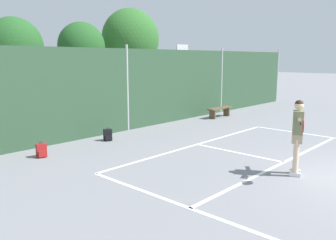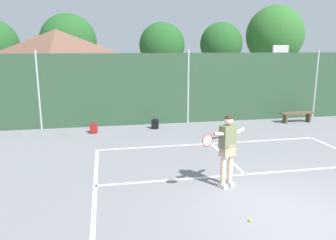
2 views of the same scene
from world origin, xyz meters
name	(u,v)px [view 1 (image 1 of 2)]	position (x,y,z in m)	size (l,w,h in m)	color
chainlink_fence	(127,90)	(0.00, 9.00, 1.60)	(26.09, 0.09, 3.35)	#2D4C33
basketball_hoop	(182,68)	(5.58, 10.97, 2.31)	(0.90, 0.67, 3.55)	#284CB2
treeline_backdrop	(19,41)	(1.16, 20.55, 3.89)	(26.24, 4.35, 6.80)	brown
tennis_player	(298,131)	(-0.83, 1.81, 1.11)	(1.30, 0.71, 1.85)	silver
backpack_red	(41,151)	(-4.28, 7.87, 0.19)	(0.32, 0.30, 0.46)	maroon
backpack_black	(108,135)	(-1.68, 8.13, 0.19)	(0.33, 0.32, 0.46)	black
courtside_bench	(220,110)	(5.03, 8.06, 0.36)	(1.60, 0.36, 0.48)	brown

